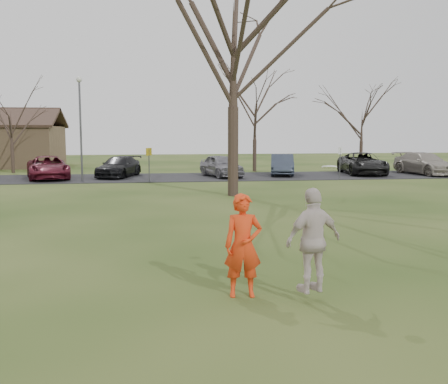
# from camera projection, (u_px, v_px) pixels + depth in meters

# --- Properties ---
(ground) EXTENTS (120.00, 120.00, 0.00)m
(ground) POSITION_uv_depth(u_px,v_px,m) (254.00, 297.00, 9.54)
(ground) COLOR #1E380F
(ground) RESTS_ON ground
(parking_strip) EXTENTS (62.00, 6.50, 0.04)m
(parking_strip) POSITION_uv_depth(u_px,v_px,m) (180.00, 177.00, 34.11)
(parking_strip) COLOR black
(parking_strip) RESTS_ON ground
(player_defender) EXTENTS (0.73, 0.51, 1.93)m
(player_defender) POSITION_uv_depth(u_px,v_px,m) (243.00, 245.00, 9.48)
(player_defender) COLOR red
(player_defender) RESTS_ON ground
(car_2) EXTENTS (3.65, 5.70, 1.46)m
(car_2) POSITION_uv_depth(u_px,v_px,m) (48.00, 167.00, 32.69)
(car_2) COLOR maroon
(car_2) RESTS_ON parking_strip
(car_3) EXTENTS (3.25, 5.04, 1.36)m
(car_3) POSITION_uv_depth(u_px,v_px,m) (119.00, 167.00, 34.06)
(car_3) COLOR black
(car_3) RESTS_ON parking_strip
(car_4) EXTENTS (2.86, 4.69, 1.49)m
(car_4) POSITION_uv_depth(u_px,v_px,m) (221.00, 166.00, 34.26)
(car_4) COLOR slate
(car_4) RESTS_ON parking_strip
(car_5) EXTENTS (2.52, 4.64, 1.45)m
(car_5) POSITION_uv_depth(u_px,v_px,m) (282.00, 165.00, 35.59)
(car_5) COLOR #323B4B
(car_5) RESTS_ON parking_strip
(car_6) EXTENTS (3.21, 5.80, 1.54)m
(car_6) POSITION_uv_depth(u_px,v_px,m) (363.00, 163.00, 36.22)
(car_6) COLOR black
(car_6) RESTS_ON parking_strip
(car_7) EXTENTS (2.96, 5.56, 1.53)m
(car_7) POSITION_uv_depth(u_px,v_px,m) (425.00, 163.00, 36.19)
(car_7) COLOR gray
(car_7) RESTS_ON parking_strip
(catching_play) EXTENTS (1.20, 0.77, 2.29)m
(catching_play) POSITION_uv_depth(u_px,v_px,m) (313.00, 240.00, 9.13)
(catching_play) COLOR beige
(catching_play) RESTS_ON ground
(lamp_post) EXTENTS (0.34, 0.34, 6.27)m
(lamp_post) POSITION_uv_depth(u_px,v_px,m) (80.00, 116.00, 30.35)
(lamp_post) COLOR #47474C
(lamp_post) RESTS_ON ground
(sign_yellow) EXTENTS (0.35, 0.35, 2.08)m
(sign_yellow) POSITION_uv_depth(u_px,v_px,m) (149.00, 158.00, 30.72)
(sign_yellow) COLOR #47474C
(sign_yellow) RESTS_ON ground
(sign_white) EXTENTS (0.35, 0.35, 2.08)m
(sign_white) POSITION_uv_depth(u_px,v_px,m) (340.00, 157.00, 32.39)
(sign_white) COLOR #47474C
(sign_white) RESTS_ON ground
(big_tree) EXTENTS (9.00, 9.00, 14.00)m
(big_tree) POSITION_uv_depth(u_px,v_px,m) (233.00, 46.00, 23.74)
(big_tree) COLOR #352821
(big_tree) RESTS_ON ground
(small_tree_row) EXTENTS (55.00, 5.90, 8.50)m
(small_tree_row) POSITION_uv_depth(u_px,v_px,m) (233.00, 120.00, 39.24)
(small_tree_row) COLOR #352821
(small_tree_row) RESTS_ON ground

